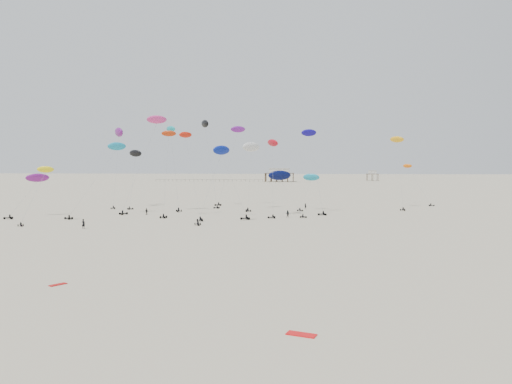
# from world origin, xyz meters

# --- Properties ---
(ground_plane) EXTENTS (900.00, 900.00, 0.00)m
(ground_plane) POSITION_xyz_m (0.00, 200.00, 0.00)
(ground_plane) COLOR #C3B69A
(pavilion_main) EXTENTS (21.00, 13.00, 9.80)m
(pavilion_main) POSITION_xyz_m (-10.00, 350.00, 4.22)
(pavilion_main) COLOR brown
(pavilion_main) RESTS_ON ground
(pavilion_small) EXTENTS (9.00, 7.00, 8.00)m
(pavilion_small) POSITION_xyz_m (60.00, 380.00, 3.49)
(pavilion_small) COLOR brown
(pavilion_small) RESTS_ON ground
(pier_fence) EXTENTS (80.20, 0.20, 1.50)m
(pier_fence) POSITION_xyz_m (-62.00, 350.00, 0.77)
(pier_fence) COLOR black
(pier_fence) RESTS_ON ground
(rig_0) EXTENTS (3.88, 11.73, 13.95)m
(rig_0) POSITION_xyz_m (-47.13, 90.95, 8.67)
(rig_0) COLOR black
(rig_0) RESTS_ON ground
(rig_1) EXTENTS (8.97, 15.60, 23.53)m
(rig_1) POSITION_xyz_m (-16.92, 104.26, 11.52)
(rig_1) COLOR black
(rig_1) RESTS_ON ground
(rig_2) EXTENTS (6.93, 9.57, 21.75)m
(rig_2) POSITION_xyz_m (11.52, 116.98, 14.73)
(rig_2) COLOR black
(rig_2) RESTS_ON ground
(rig_3) EXTENTS (5.01, 4.53, 22.84)m
(rig_3) POSITION_xyz_m (-24.93, 118.19, 12.91)
(rig_3) COLOR black
(rig_3) RESTS_ON ground
(rig_4) EXTENTS (6.81, 9.67, 16.89)m
(rig_4) POSITION_xyz_m (-9.01, 94.08, 12.57)
(rig_4) COLOR black
(rig_4) RESTS_ON ground
(rig_5) EXTENTS (3.64, 7.00, 20.83)m
(rig_5) POSITION_xyz_m (-23.01, 104.87, 12.71)
(rig_5) COLOR black
(rig_5) RESTS_ON ground
(rig_6) EXTENTS (6.40, 7.43, 10.49)m
(rig_6) POSITION_xyz_m (10.85, 126.77, 7.80)
(rig_6) COLOR black
(rig_6) RESTS_ON ground
(rig_8) EXTENTS (5.57, 13.68, 19.49)m
(rig_8) POSITION_xyz_m (-5.64, 128.09, 15.31)
(rig_8) COLOR black
(rig_8) RESTS_ON ground
(rig_9) EXTENTS (4.31, 11.44, 19.26)m
(rig_9) POSITION_xyz_m (1.74, 110.57, 14.65)
(rig_9) COLOR black
(rig_9) RESTS_ON ground
(rig_10) EXTENTS (9.34, 17.62, 22.17)m
(rig_10) POSITION_xyz_m (-39.18, 108.75, 13.75)
(rig_10) COLOR black
(rig_10) RESTS_ON ground
(rig_11) EXTENTS (8.14, 10.02, 14.68)m
(rig_11) POSITION_xyz_m (43.95, 147.77, 7.40)
(rig_11) COLOR black
(rig_11) RESTS_ON ground
(rig_12) EXTENTS (9.37, 7.42, 24.52)m
(rig_12) POSITION_xyz_m (-12.43, 141.05, 18.10)
(rig_12) COLOR black
(rig_12) RESTS_ON ground
(rig_13) EXTENTS (6.65, 11.77, 11.79)m
(rig_13) POSITION_xyz_m (-55.57, 103.02, 7.94)
(rig_13) COLOR black
(rig_13) RESTS_ON ground
(rig_14) EXTENTS (10.04, 9.40, 12.62)m
(rig_14) POSITION_xyz_m (3.77, 112.32, 9.10)
(rig_14) COLOR black
(rig_14) RESTS_ON ground
(rig_15) EXTENTS (5.35, 9.39, 23.32)m
(rig_15) POSITION_xyz_m (-44.20, 128.91, 20.20)
(rig_15) COLOR black
(rig_15) RESTS_ON ground
(rig_16) EXTENTS (9.99, 13.53, 26.27)m
(rig_16) POSITION_xyz_m (-30.58, 116.57, 20.08)
(rig_16) COLOR black
(rig_16) RESTS_ON ground
(rig_17) EXTENTS (8.07, 11.98, 26.31)m
(rig_17) POSITION_xyz_m (-19.81, 135.77, 21.76)
(rig_17) COLOR black
(rig_17) RESTS_ON ground
(rig_18) EXTENTS (4.80, 13.38, 21.40)m
(rig_18) POSITION_xyz_m (35.89, 134.84, 15.95)
(rig_18) COLOR black
(rig_18) RESTS_ON ground
(rig_19) EXTENTS (9.56, 7.11, 17.00)m
(rig_19) POSITION_xyz_m (-7.39, 103.83, 9.24)
(rig_19) COLOR black
(rig_19) RESTS_ON ground
(rig_20) EXTENTS (6.73, 16.42, 19.85)m
(rig_20) POSITION_xyz_m (-41.33, 134.35, 14.12)
(rig_20) COLOR black
(rig_20) RESTS_ON ground
(spectator_0) EXTENTS (0.90, 0.70, 2.22)m
(spectator_0) POSITION_xyz_m (-33.18, 81.74, 0.00)
(spectator_0) COLOR black
(spectator_0) RESTS_ON ground
(spectator_1) EXTENTS (1.09, 1.00, 1.93)m
(spectator_1) POSITION_xyz_m (5.62, 106.74, 0.00)
(spectator_1) COLOR black
(spectator_1) RESTS_ON ground
(spectator_2) EXTENTS (1.30, 1.05, 1.93)m
(spectator_2) POSITION_xyz_m (-29.52, 108.97, 0.00)
(spectator_2) COLOR black
(spectator_2) RESTS_ON ground
(spectator_3) EXTENTS (0.84, 0.78, 1.90)m
(spectator_3) POSITION_xyz_m (9.71, 129.41, 0.00)
(spectator_3) COLOR black
(spectator_3) RESTS_ON ground
(grounded_kite_a) EXTENTS (2.37, 1.53, 0.08)m
(grounded_kite_a) POSITION_xyz_m (9.82, 25.21, 0.00)
(grounded_kite_a) COLOR red
(grounded_kite_a) RESTS_ON ground
(grounded_kite_b) EXTENTS (1.57, 1.89, 0.07)m
(grounded_kite_b) POSITION_xyz_m (-15.52, 37.89, 0.00)
(grounded_kite_b) COLOR #B70C0B
(grounded_kite_b) RESTS_ON ground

